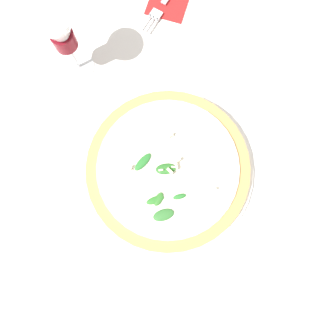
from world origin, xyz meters
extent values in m
plane|color=silver|center=(0.00, 0.00, 0.00)|extent=(6.00, 6.00, 0.00)
cylinder|color=white|center=(-0.01, 0.01, 0.01)|extent=(0.34, 0.34, 0.01)
cylinder|color=tan|center=(-0.01, 0.01, 0.02)|extent=(0.32, 0.32, 0.02)
cylinder|color=silver|center=(-0.01, 0.01, 0.03)|extent=(0.27, 0.27, 0.01)
ellipsoid|color=#286324|center=(0.00, 0.01, 0.04)|extent=(0.04, 0.04, 0.01)
ellipsoid|color=#276F2B|center=(0.01, -0.04, 0.04)|extent=(0.04, 0.02, 0.01)
ellipsoid|color=#2F6E27|center=(0.05, 0.03, 0.04)|extent=(0.03, 0.02, 0.01)
ellipsoid|color=#2B6E25|center=(0.06, 0.02, 0.04)|extent=(0.04, 0.03, 0.01)
ellipsoid|color=#28702A|center=(0.03, 0.06, 0.04)|extent=(0.02, 0.02, 0.01)
ellipsoid|color=#2F6B2C|center=(0.07, 0.05, 0.04)|extent=(0.04, 0.04, 0.01)
cube|color=beige|center=(-0.06, -0.02, 0.04)|extent=(0.01, 0.01, 0.00)
cube|color=beige|center=(0.00, 0.02, 0.04)|extent=(0.01, 0.01, 0.01)
cube|color=beige|center=(0.04, -0.05, 0.04)|extent=(0.01, 0.01, 0.01)
cube|color=beige|center=(-0.01, 0.02, 0.04)|extent=(0.01, 0.01, 0.01)
cube|color=beige|center=(-0.02, 0.10, 0.04)|extent=(0.01, 0.01, 0.01)
cube|color=beige|center=(0.01, 0.00, 0.04)|extent=(0.01, 0.01, 0.00)
cube|color=beige|center=(-0.06, -0.02, 0.04)|extent=(0.01, 0.01, 0.01)
cube|color=beige|center=(-0.02, 0.02, 0.04)|extent=(0.01, 0.01, 0.01)
cube|color=beige|center=(-0.01, 0.02, 0.04)|extent=(0.01, 0.01, 0.00)
cylinder|color=white|center=(-0.08, -0.28, 0.00)|extent=(0.07, 0.07, 0.00)
cylinder|color=white|center=(-0.08, -0.28, 0.04)|extent=(0.01, 0.01, 0.08)
cone|color=white|center=(-0.08, -0.28, 0.13)|extent=(0.08, 0.08, 0.09)
cylinder|color=maroon|center=(-0.08, -0.28, 0.10)|extent=(0.04, 0.04, 0.03)
cube|color=silver|center=(-0.27, -0.21, 0.01)|extent=(0.02, 0.03, 0.00)
cube|color=silver|center=(-0.25, -0.22, 0.01)|extent=(0.04, 0.01, 0.00)
cube|color=silver|center=(-0.25, -0.21, 0.01)|extent=(0.04, 0.01, 0.00)
cube|color=silver|center=(-0.25, -0.20, 0.01)|extent=(0.04, 0.01, 0.00)
camera|label=1|loc=(0.09, 0.07, 0.64)|focal=35.00mm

